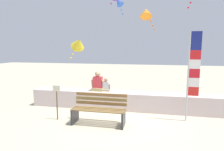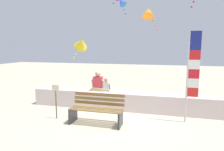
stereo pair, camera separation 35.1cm
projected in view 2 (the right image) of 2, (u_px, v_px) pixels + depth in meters
The scene contains 10 objects.
ground_plane at pixel (116, 118), 6.36m from camera, with size 40.00×40.00×0.00m, color #BEB596.
seawall_ledge at pixel (122, 101), 7.22m from camera, with size 6.91×0.65×0.64m, color beige.
park_bench at pixel (97, 110), 5.87m from camera, with size 1.61×0.61×0.88m.
person_adult at pixel (98, 83), 7.39m from camera, with size 0.49×0.36×0.74m.
person_child at pixel (106, 86), 7.33m from camera, with size 0.32×0.24×0.49m.
flag_banner at pixel (191, 70), 5.74m from camera, with size 0.35×0.05×2.74m.
kite_blue at pixel (122, 2), 9.58m from camera, with size 0.63×0.58×0.84m.
kite_orange at pixel (148, 12), 8.29m from camera, with size 0.73×0.71×1.07m.
kite_yellow at pixel (81, 43), 9.77m from camera, with size 1.03×1.06×1.18m.
sign_post at pixel (56, 98), 6.22m from camera, with size 0.24×0.04×1.10m.
Camera 2 is at (1.41, -5.94, 2.27)m, focal length 31.42 mm.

